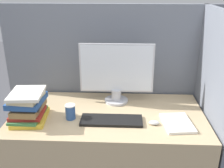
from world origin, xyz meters
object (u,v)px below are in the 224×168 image
monitor (117,74)px  keyboard (111,120)px  mouse (154,123)px  coffee_cup (70,112)px  book_stack (28,106)px

monitor → keyboard: monitor is taller
monitor → mouse: size_ratio=8.15×
keyboard → coffee_cup: 0.31m
monitor → coffee_cup: (-0.33, -0.31, -0.19)m
monitor → book_stack: monitor is taller
monitor → mouse: (0.28, -0.37, -0.23)m
keyboard → coffee_cup: bearing=174.8°
coffee_cup → book_stack: bearing=-175.0°
mouse → monitor: bearing=127.4°
mouse → coffee_cup: bearing=174.8°
keyboard → book_stack: bearing=179.9°
mouse → book_stack: bearing=178.2°
monitor → keyboard: (-0.02, -0.34, -0.23)m
monitor → mouse: 0.52m
keyboard → mouse: bearing=-5.2°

